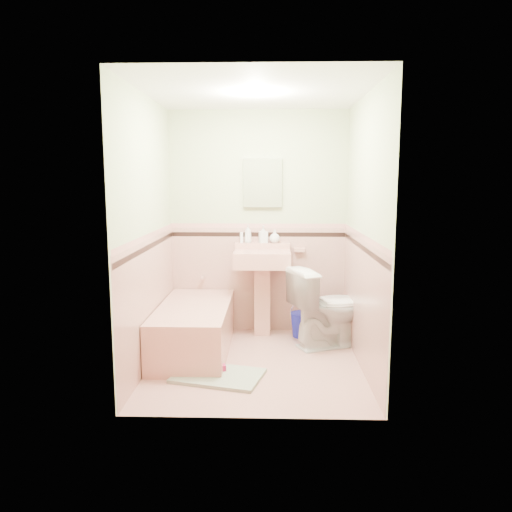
{
  "coord_description": "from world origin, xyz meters",
  "views": [
    {
      "loc": [
        0.14,
        -4.52,
        1.73
      ],
      "look_at": [
        0.0,
        0.25,
        1.0
      ],
      "focal_mm": 34.84,
      "sensor_mm": 36.0,
      "label": 1
    }
  ],
  "objects_px": {
    "shoe": "(218,368)",
    "soap_bottle_left": "(248,234)",
    "toilet": "(330,307)",
    "soap_bottle_mid": "(263,234)",
    "bathtub": "(194,330)",
    "soap_bottle_right": "(275,236)",
    "sink": "(262,294)",
    "bucket": "(303,325)",
    "medicine_cabinet": "(263,183)"
  },
  "relations": [
    {
      "from": "bathtub",
      "to": "soap_bottle_left",
      "type": "height_order",
      "value": "soap_bottle_left"
    },
    {
      "from": "bucket",
      "to": "shoe",
      "type": "height_order",
      "value": "bucket"
    },
    {
      "from": "soap_bottle_left",
      "to": "soap_bottle_mid",
      "type": "height_order",
      "value": "soap_bottle_left"
    },
    {
      "from": "soap_bottle_right",
      "to": "bucket",
      "type": "xyz_separation_m",
      "value": [
        0.32,
        -0.2,
        -0.97
      ]
    },
    {
      "from": "medicine_cabinet",
      "to": "soap_bottle_left",
      "type": "xyz_separation_m",
      "value": [
        -0.16,
        -0.03,
        -0.57
      ]
    },
    {
      "from": "bathtub",
      "to": "medicine_cabinet",
      "type": "relative_size",
      "value": 2.79
    },
    {
      "from": "soap_bottle_left",
      "to": "soap_bottle_right",
      "type": "xyz_separation_m",
      "value": [
        0.3,
        0.0,
        -0.03
      ]
    },
    {
      "from": "bathtub",
      "to": "medicine_cabinet",
      "type": "xyz_separation_m",
      "value": [
        0.68,
        0.74,
        1.47
      ]
    },
    {
      "from": "bathtub",
      "to": "sink",
      "type": "xyz_separation_m",
      "value": [
        0.68,
        0.53,
        0.26
      ]
    },
    {
      "from": "bathtub",
      "to": "bucket",
      "type": "distance_m",
      "value": 1.25
    },
    {
      "from": "bathtub",
      "to": "medicine_cabinet",
      "type": "bearing_deg",
      "value": 47.42
    },
    {
      "from": "toilet",
      "to": "bucket",
      "type": "xyz_separation_m",
      "value": [
        -0.26,
        0.3,
        -0.29
      ]
    },
    {
      "from": "soap_bottle_right",
      "to": "toilet",
      "type": "distance_m",
      "value": 1.03
    },
    {
      "from": "soap_bottle_left",
      "to": "soap_bottle_mid",
      "type": "bearing_deg",
      "value": 0.0
    },
    {
      "from": "soap_bottle_mid",
      "to": "bathtub",
      "type": "bearing_deg",
      "value": -134.11
    },
    {
      "from": "soap_bottle_mid",
      "to": "shoe",
      "type": "xyz_separation_m",
      "value": [
        -0.38,
        -1.31,
        -1.07
      ]
    },
    {
      "from": "sink",
      "to": "shoe",
      "type": "relative_size",
      "value": 7.08
    },
    {
      "from": "soap_bottle_left",
      "to": "soap_bottle_mid",
      "type": "distance_m",
      "value": 0.17
    },
    {
      "from": "bathtub",
      "to": "shoe",
      "type": "relative_size",
      "value": 11.01
    },
    {
      "from": "soap_bottle_left",
      "to": "bucket",
      "type": "height_order",
      "value": "soap_bottle_left"
    },
    {
      "from": "sink",
      "to": "shoe",
      "type": "distance_m",
      "value": 1.27
    },
    {
      "from": "soap_bottle_right",
      "to": "bathtub",
      "type": "bearing_deg",
      "value": -139.01
    },
    {
      "from": "medicine_cabinet",
      "to": "soap_bottle_left",
      "type": "height_order",
      "value": "medicine_cabinet"
    },
    {
      "from": "soap_bottle_mid",
      "to": "sink",
      "type": "bearing_deg",
      "value": -92.63
    },
    {
      "from": "bathtub",
      "to": "toilet",
      "type": "relative_size",
      "value": 1.78
    },
    {
      "from": "soap_bottle_left",
      "to": "shoe",
      "type": "xyz_separation_m",
      "value": [
        -0.21,
        -1.31,
        -1.08
      ]
    },
    {
      "from": "bathtub",
      "to": "sink",
      "type": "bearing_deg",
      "value": 37.93
    },
    {
      "from": "medicine_cabinet",
      "to": "soap_bottle_mid",
      "type": "bearing_deg",
      "value": -74.58
    },
    {
      "from": "soap_bottle_right",
      "to": "sink",
      "type": "bearing_deg",
      "value": -127.31
    },
    {
      "from": "soap_bottle_mid",
      "to": "shoe",
      "type": "relative_size",
      "value": 1.41
    },
    {
      "from": "shoe",
      "to": "soap_bottle_mid",
      "type": "bearing_deg",
      "value": 56.26
    },
    {
      "from": "toilet",
      "to": "soap_bottle_mid",
      "type": "bearing_deg",
      "value": 32.68
    },
    {
      "from": "soap_bottle_mid",
      "to": "soap_bottle_right",
      "type": "height_order",
      "value": "soap_bottle_mid"
    },
    {
      "from": "bathtub",
      "to": "soap_bottle_left",
      "type": "xyz_separation_m",
      "value": [
        0.52,
        0.71,
        0.91
      ]
    },
    {
      "from": "sink",
      "to": "medicine_cabinet",
      "type": "relative_size",
      "value": 1.79
    },
    {
      "from": "sink",
      "to": "toilet",
      "type": "xyz_separation_m",
      "value": [
        0.72,
        -0.32,
        -0.06
      ]
    },
    {
      "from": "toilet",
      "to": "shoe",
      "type": "bearing_deg",
      "value": 104.63
    },
    {
      "from": "bathtub",
      "to": "soap_bottle_left",
      "type": "distance_m",
      "value": 1.26
    },
    {
      "from": "soap_bottle_right",
      "to": "soap_bottle_left",
      "type": "bearing_deg",
      "value": 180.0
    },
    {
      "from": "sink",
      "to": "medicine_cabinet",
      "type": "distance_m",
      "value": 1.24
    },
    {
      "from": "toilet",
      "to": "soap_bottle_left",
      "type": "bearing_deg",
      "value": 38.32
    },
    {
      "from": "sink",
      "to": "medicine_cabinet",
      "type": "xyz_separation_m",
      "value": [
        0.0,
        0.21,
        1.22
      ]
    },
    {
      "from": "sink",
      "to": "shoe",
      "type": "height_order",
      "value": "sink"
    },
    {
      "from": "medicine_cabinet",
      "to": "soap_bottle_right",
      "type": "height_order",
      "value": "medicine_cabinet"
    },
    {
      "from": "toilet",
      "to": "medicine_cabinet",
      "type": "bearing_deg",
      "value": 31.41
    },
    {
      "from": "medicine_cabinet",
      "to": "soap_bottle_right",
      "type": "distance_m",
      "value": 0.61
    },
    {
      "from": "shoe",
      "to": "soap_bottle_left",
      "type": "bearing_deg",
      "value": 63.4
    },
    {
      "from": "soap_bottle_mid",
      "to": "toilet",
      "type": "height_order",
      "value": "soap_bottle_mid"
    },
    {
      "from": "toilet",
      "to": "shoe",
      "type": "xyz_separation_m",
      "value": [
        -1.09,
        -0.81,
        -0.36
      ]
    },
    {
      "from": "sink",
      "to": "toilet",
      "type": "bearing_deg",
      "value": -24.16
    }
  ]
}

